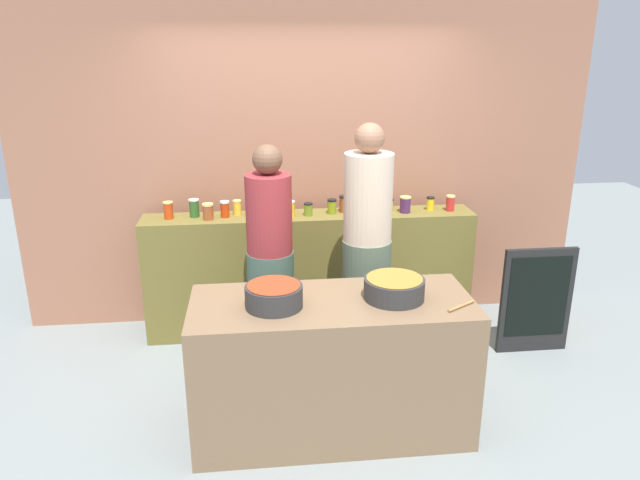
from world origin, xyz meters
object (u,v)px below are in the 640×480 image
at_px(preserve_jar_0, 168,210).
at_px(cook_in_cap, 366,263).
at_px(preserve_jar_12, 389,205).
at_px(preserve_jar_3, 225,209).
at_px(chalkboard_sign, 536,300).
at_px(preserve_jar_2, 208,212).
at_px(preserve_jar_8, 308,209).
at_px(cooking_pot_left, 274,296).
at_px(cooking_pot_center, 394,288).
at_px(preserve_jar_13, 405,205).
at_px(wooden_spoon, 461,306).
at_px(preserve_jar_15, 450,203).
at_px(preserve_jar_11, 377,208).
at_px(preserve_jar_14, 430,203).
at_px(preserve_jar_5, 252,207).
at_px(preserve_jar_7, 290,209).
at_px(preserve_jar_10, 344,204).
at_px(preserve_jar_4, 237,207).
at_px(preserve_jar_6, 266,209).
at_px(preserve_jar_9, 332,206).
at_px(cook_with_tongs, 271,271).
at_px(preserve_jar_1, 194,208).

xyz_separation_m(preserve_jar_0, cook_in_cap, (1.46, -0.69, -0.25)).
bearing_deg(preserve_jar_12, preserve_jar_3, -178.03).
bearing_deg(chalkboard_sign, preserve_jar_2, 167.97).
height_order(preserve_jar_0, preserve_jar_2, preserve_jar_0).
bearing_deg(preserve_jar_2, preserve_jar_8, 1.76).
relative_size(cooking_pot_left, cooking_pot_center, 0.93).
relative_size(preserve_jar_3, cook_in_cap, 0.07).
xyz_separation_m(preserve_jar_12, preserve_jar_13, (0.12, -0.07, 0.02)).
height_order(cooking_pot_left, wooden_spoon, cooking_pot_left).
bearing_deg(preserve_jar_15, preserve_jar_8, -179.41).
bearing_deg(preserve_jar_11, cooking_pot_center, -96.98).
height_order(preserve_jar_14, preserve_jar_15, preserve_jar_15).
xyz_separation_m(preserve_jar_2, preserve_jar_5, (0.35, 0.06, 0.01)).
distance_m(preserve_jar_7, cook_in_cap, 0.86).
bearing_deg(cooking_pot_left, preserve_jar_10, 66.78).
bearing_deg(preserve_jar_8, preserve_jar_4, 170.39).
relative_size(preserve_jar_0, cooking_pot_left, 0.41).
xyz_separation_m(preserve_jar_2, preserve_jar_10, (1.09, 0.09, 0.00)).
bearing_deg(chalkboard_sign, preserve_jar_3, 166.09).
relative_size(preserve_jar_6, preserve_jar_15, 0.93).
bearing_deg(preserve_jar_15, preserve_jar_0, 179.46).
relative_size(preserve_jar_6, chalkboard_sign, 0.14).
xyz_separation_m(preserve_jar_7, preserve_jar_8, (0.14, 0.01, -0.01)).
relative_size(preserve_jar_6, cooking_pot_left, 0.36).
height_order(preserve_jar_6, chalkboard_sign, preserve_jar_6).
height_order(preserve_jar_6, preserve_jar_9, same).
bearing_deg(preserve_jar_9, cook_with_tongs, -131.20).
distance_m(preserve_jar_4, cook_with_tongs, 0.77).
relative_size(preserve_jar_10, cook_in_cap, 0.07).
xyz_separation_m(preserve_jar_5, preserve_jar_10, (0.75, 0.04, -0.00)).
bearing_deg(preserve_jar_12, cook_with_tongs, -147.50).
relative_size(preserve_jar_10, cook_with_tongs, 0.08).
bearing_deg(preserve_jar_7, wooden_spoon, -59.82).
bearing_deg(preserve_jar_7, preserve_jar_12, 5.73).
bearing_deg(preserve_jar_8, preserve_jar_15, 0.59).
relative_size(preserve_jar_7, preserve_jar_11, 1.23).
height_order(preserve_jar_6, cooking_pot_left, preserve_jar_6).
bearing_deg(preserve_jar_0, preserve_jar_8, -1.75).
bearing_deg(preserve_jar_7, preserve_jar_10, 9.65).
xyz_separation_m(preserve_jar_10, chalkboard_sign, (1.43, -0.63, -0.65)).
relative_size(preserve_jar_4, preserve_jar_10, 0.86).
relative_size(preserve_jar_3, preserve_jar_11, 1.27).
relative_size(preserve_jar_14, cook_in_cap, 0.06).
distance_m(preserve_jar_6, preserve_jar_13, 1.14).
relative_size(preserve_jar_7, cook_with_tongs, 0.08).
distance_m(preserve_jar_15, cooking_pot_left, 2.08).
bearing_deg(cook_in_cap, preserve_jar_7, 127.59).
bearing_deg(preserve_jar_1, cooking_pot_center, -48.02).
distance_m(preserve_jar_1, preserve_jar_10, 1.21).
bearing_deg(preserve_jar_7, preserve_jar_3, 176.00).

